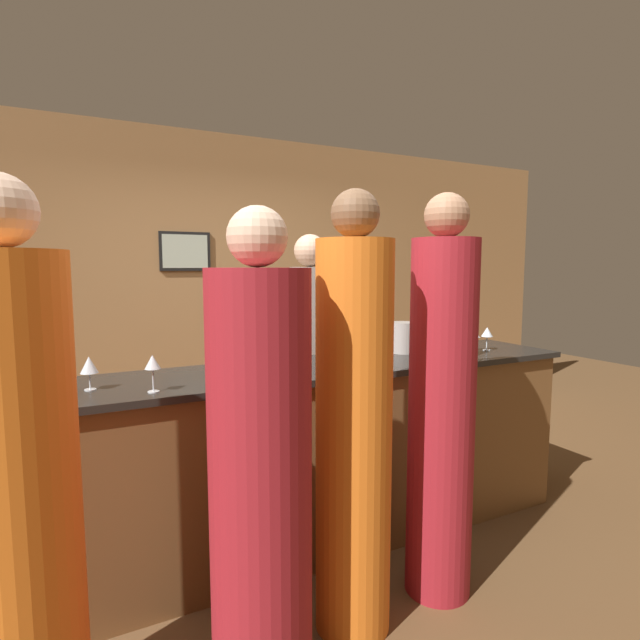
{
  "coord_description": "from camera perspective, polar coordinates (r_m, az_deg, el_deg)",
  "views": [
    {
      "loc": [
        -1.18,
        -2.51,
        1.62
      ],
      "look_at": [
        0.15,
        0.1,
        1.3
      ],
      "focal_mm": 28.0,
      "sensor_mm": 36.0,
      "label": 1
    }
  ],
  "objects": [
    {
      "name": "ground_plane",
      "position": [
        3.21,
        -1.64,
        -24.13
      ],
      "size": [
        14.0,
        14.0,
        0.0
      ],
      "primitive_type": "plane",
      "color": "brown"
    },
    {
      "name": "back_wall",
      "position": [
        4.66,
        -12.28,
        3.32
      ],
      "size": [
        8.0,
        0.08,
        2.8
      ],
      "color": "#A37547",
      "rests_on": "ground_plane"
    },
    {
      "name": "bar_counter",
      "position": [
        2.98,
        -1.68,
        -15.31
      ],
      "size": [
        3.45,
        0.65,
        1.05
      ],
      "color": "brown",
      "rests_on": "ground_plane"
    },
    {
      "name": "bartender",
      "position": [
        3.62,
        -1.11,
        -5.61
      ],
      "size": [
        0.29,
        0.29,
        1.84
      ],
      "rotation": [
        0.0,
        0.0,
        3.14
      ],
      "color": "gray",
      "rests_on": "ground_plane"
    },
    {
      "name": "guest_0",
      "position": [
        2.01,
        -6.83,
        -16.51
      ],
      "size": [
        0.4,
        0.4,
        1.84
      ],
      "color": "maroon",
      "rests_on": "ground_plane"
    },
    {
      "name": "guest_1",
      "position": [
        2.53,
        13.71,
        -10.0
      ],
      "size": [
        0.32,
        0.32,
        1.96
      ],
      "color": "maroon",
      "rests_on": "ground_plane"
    },
    {
      "name": "guest_2",
      "position": [
        2.23,
        3.87,
        -12.43
      ],
      "size": [
        0.33,
        0.33,
        1.94
      ],
      "color": "orange",
      "rests_on": "ground_plane"
    },
    {
      "name": "guest_3",
      "position": [
        1.94,
        -31.33,
        -17.19
      ],
      "size": [
        0.38,
        0.38,
        1.9
      ],
      "color": "orange",
      "rests_on": "ground_plane"
    },
    {
      "name": "wine_bottle_0",
      "position": [
        3.29,
        16.8,
        -2.04
      ],
      "size": [
        0.07,
        0.07,
        0.28
      ],
      "color": "black",
      "rests_on": "bar_counter"
    },
    {
      "name": "ice_bucket",
      "position": [
        3.32,
        9.46,
        -1.98
      ],
      "size": [
        0.16,
        0.16,
        0.2
      ],
      "color": "#9E9993",
      "rests_on": "bar_counter"
    },
    {
      "name": "wine_glass_0",
      "position": [
        3.55,
        18.56,
        -1.37
      ],
      "size": [
        0.08,
        0.08,
        0.16
      ],
      "color": "silver",
      "rests_on": "bar_counter"
    },
    {
      "name": "wine_glass_1",
      "position": [
        2.52,
        -24.88,
        -4.75
      ],
      "size": [
        0.08,
        0.08,
        0.16
      ],
      "color": "silver",
      "rests_on": "bar_counter"
    },
    {
      "name": "wine_glass_2",
      "position": [
        3.48,
        17.2,
        -1.49
      ],
      "size": [
        0.08,
        0.08,
        0.15
      ],
      "color": "silver",
      "rests_on": "bar_counter"
    },
    {
      "name": "wine_glass_3",
      "position": [
        2.37,
        -18.59,
        -4.72
      ],
      "size": [
        0.07,
        0.07,
        0.17
      ],
      "color": "silver",
      "rests_on": "bar_counter"
    },
    {
      "name": "wine_glass_4",
      "position": [
        2.62,
        -11.6,
        -3.46
      ],
      "size": [
        0.08,
        0.08,
        0.17
      ],
      "color": "silver",
      "rests_on": "bar_counter"
    }
  ]
}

